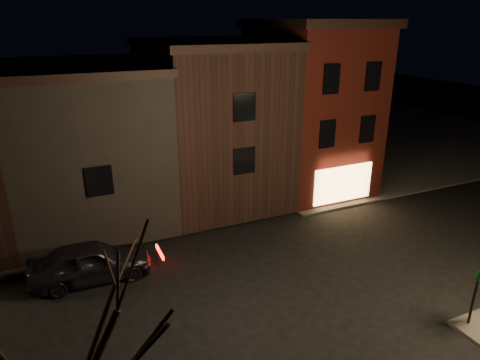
{
  "coord_description": "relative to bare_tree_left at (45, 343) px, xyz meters",
  "views": [
    {
      "loc": [
        -7.36,
        -13.69,
        10.59
      ],
      "look_at": [
        0.71,
        4.23,
        3.2
      ],
      "focal_mm": 32.0,
      "sensor_mm": 36.0,
      "label": 1
    }
  ],
  "objects": [
    {
      "name": "corner_building",
      "position": [
        16.0,
        16.47,
        -0.03
      ],
      "size": [
        6.5,
        8.5,
        10.5
      ],
      "color": "#4B130D",
      "rests_on": "ground"
    },
    {
      "name": "bare_tree_left",
      "position": [
        0.0,
        0.0,
        0.0
      ],
      "size": [
        5.6,
        5.6,
        7.5
      ],
      "color": "black",
      "rests_on": "sidewalk_near_left"
    },
    {
      "name": "sidewalk_far_right",
      "position": [
        28.0,
        27.0,
        -5.37
      ],
      "size": [
        30.0,
        30.0,
        0.12
      ],
      "primitive_type": "cube",
      "color": "#2D2B28",
      "rests_on": "ground"
    },
    {
      "name": "parked_car_a",
      "position": [
        1.32,
        10.46,
        -4.57
      ],
      "size": [
        5.1,
        2.17,
        1.72
      ],
      "primitive_type": "imported",
      "rotation": [
        0.0,
        0.0,
        1.54
      ],
      "color": "black",
      "rests_on": "ground"
    },
    {
      "name": "ground",
      "position": [
        8.0,
        7.0,
        -5.43
      ],
      "size": [
        120.0,
        120.0,
        0.0
      ],
      "primitive_type": "plane",
      "color": "black",
      "rests_on": "ground"
    },
    {
      "name": "row_building_b",
      "position": [
        2.25,
        17.5,
        -1.1
      ],
      "size": [
        7.8,
        10.3,
        8.4
      ],
      "color": "black",
      "rests_on": "ground"
    },
    {
      "name": "row_building_a",
      "position": [
        9.5,
        17.5,
        -0.6
      ],
      "size": [
        7.3,
        10.3,
        9.4
      ],
      "color": "black",
      "rests_on": "ground"
    }
  ]
}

